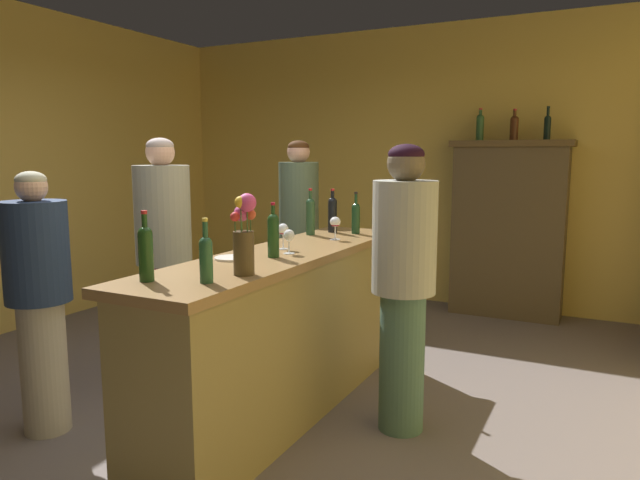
{
  "coord_description": "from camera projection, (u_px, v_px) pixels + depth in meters",
  "views": [
    {
      "loc": [
        2.09,
        -2.74,
        1.58
      ],
      "look_at": [
        0.7,
        0.01,
        1.12
      ],
      "focal_mm": 32.43,
      "sensor_mm": 36.0,
      "label": 1
    }
  ],
  "objects": [
    {
      "name": "display_bottle_center",
      "position": [
        547.0,
        126.0,
        5.34
      ],
      "size": [
        0.06,
        0.06,
        0.31
      ],
      "color": "black",
      "rests_on": "display_cabinet"
    },
    {
      "name": "display_bottle_midleft",
      "position": [
        514.0,
        126.0,
        5.47
      ],
      "size": [
        0.08,
        0.08,
        0.29
      ],
      "color": "#4B2612",
      "rests_on": "display_cabinet"
    },
    {
      "name": "display_bottle_left",
      "position": [
        480.0,
        126.0,
        5.61
      ],
      "size": [
        0.07,
        0.07,
        0.31
      ],
      "color": "#284E2A",
      "rests_on": "display_cabinet"
    },
    {
      "name": "patron_redhead",
      "position": [
        164.0,
        252.0,
        3.94
      ],
      "size": [
        0.37,
        0.37,
        1.69
      ],
      "rotation": [
        0.0,
        0.0,
        -0.05
      ],
      "color": "maroon",
      "rests_on": "ground"
    },
    {
      "name": "wine_glass_rear",
      "position": [
        335.0,
        223.0,
        3.91
      ],
      "size": [
        0.07,
        0.07,
        0.16
      ],
      "color": "white",
      "rests_on": "bar_counter"
    },
    {
      "name": "bar_counter",
      "position": [
        284.0,
        332.0,
        3.52
      ],
      "size": [
        0.58,
        2.45,
        1.0
      ],
      "color": "olive",
      "rests_on": "ground"
    },
    {
      "name": "wine_bottle_malbec",
      "position": [
        310.0,
        214.0,
        4.15
      ],
      "size": [
        0.06,
        0.06,
        0.33
      ],
      "color": "#274A2C",
      "rests_on": "bar_counter"
    },
    {
      "name": "bartender",
      "position": [
        404.0,
        277.0,
        3.23
      ],
      "size": [
        0.36,
        0.36,
        1.64
      ],
      "rotation": [
        0.0,
        0.0,
        3.17
      ],
      "color": "#426453",
      "rests_on": "ground"
    },
    {
      "name": "cheese_plate",
      "position": [
        232.0,
        258.0,
        3.19
      ],
      "size": [
        0.19,
        0.19,
        0.01
      ],
      "primitive_type": "cylinder",
      "color": "white",
      "rests_on": "bar_counter"
    },
    {
      "name": "wall_back",
      "position": [
        401.0,
        166.0,
        6.33
      ],
      "size": [
        5.45,
        0.12,
        2.91
      ],
      "primitive_type": "cube",
      "color": "#D8B251",
      "rests_on": "ground"
    },
    {
      "name": "wine_glass_front",
      "position": [
        283.0,
        231.0,
        3.51
      ],
      "size": [
        0.07,
        0.07,
        0.16
      ],
      "color": "white",
      "rests_on": "bar_counter"
    },
    {
      "name": "flower_arrangement",
      "position": [
        244.0,
        234.0,
        2.75
      ],
      "size": [
        0.13,
        0.12,
        0.39
      ],
      "color": "#47371E",
      "rests_on": "bar_counter"
    },
    {
      "name": "patron_tall",
      "position": [
        39.0,
        293.0,
        3.22
      ],
      "size": [
        0.35,
        0.35,
        1.49
      ],
      "rotation": [
        0.0,
        0.0,
        0.31
      ],
      "color": "#B3A996",
      "rests_on": "ground"
    },
    {
      "name": "wine_bottle_riesling",
      "position": [
        356.0,
        216.0,
        4.21
      ],
      "size": [
        0.06,
        0.06,
        0.31
      ],
      "color": "#1A3D1F",
      "rests_on": "bar_counter"
    },
    {
      "name": "patron_in_grey",
      "position": [
        299.0,
        229.0,
        5.0
      ],
      "size": [
        0.34,
        0.34,
        1.7
      ],
      "rotation": [
        0.0,
        0.0,
        -1.37
      ],
      "color": "#406B47",
      "rests_on": "ground"
    },
    {
      "name": "wine_glass_mid",
      "position": [
        289.0,
        236.0,
        3.36
      ],
      "size": [
        0.07,
        0.07,
        0.14
      ],
      "color": "white",
      "rests_on": "bar_counter"
    },
    {
      "name": "display_cabinet",
      "position": [
        508.0,
        226.0,
        5.61
      ],
      "size": [
        1.12,
        0.39,
        1.71
      ],
      "color": "#4E3F27",
      "rests_on": "ground"
    },
    {
      "name": "wine_bottle_syrah",
      "position": [
        206.0,
        256.0,
        2.59
      ],
      "size": [
        0.06,
        0.06,
        0.29
      ],
      "color": "#245232",
      "rests_on": "bar_counter"
    },
    {
      "name": "wine_bottle_merlot",
      "position": [
        274.0,
        233.0,
        3.24
      ],
      "size": [
        0.07,
        0.07,
        0.31
      ],
      "color": "#1A3C17",
      "rests_on": "bar_counter"
    },
    {
      "name": "wine_bottle_pinot",
      "position": [
        332.0,
        213.0,
        4.29
      ],
      "size": [
        0.07,
        0.07,
        0.32
      ],
      "color": "black",
      "rests_on": "bar_counter"
    },
    {
      "name": "floor",
      "position": [
        219.0,
        411.0,
        3.58
      ],
      "size": [
        8.55,
        8.55,
        0.0
      ],
      "primitive_type": "plane",
      "color": "#695E5B",
      "rests_on": "ground"
    },
    {
      "name": "wine_bottle_rose",
      "position": [
        146.0,
        250.0,
        2.62
      ],
      "size": [
        0.07,
        0.07,
        0.32
      ],
      "color": "#1C3F17",
      "rests_on": "bar_counter"
    }
  ]
}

